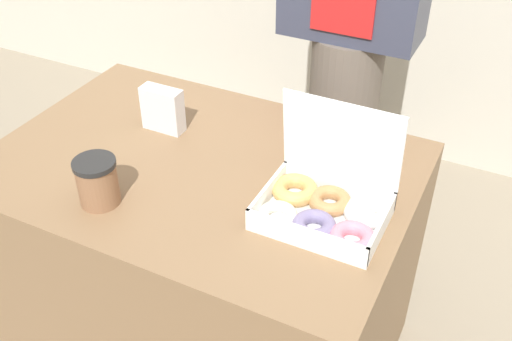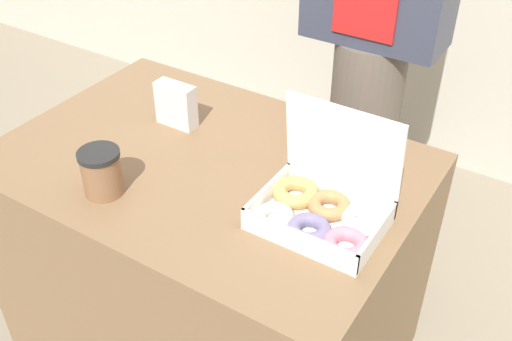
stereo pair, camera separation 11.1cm
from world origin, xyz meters
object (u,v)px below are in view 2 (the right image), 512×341
donut_box (323,209)px  coffee_cup (102,172)px  napkin_holder (176,105)px  person_customer (374,35)px

donut_box → coffee_cup: donut_box is taller
napkin_holder → person_customer: 0.67m
donut_box → coffee_cup: size_ratio=2.70×
coffee_cup → person_customer: person_customer is taller
donut_box → coffee_cup: (-0.49, -0.18, 0.02)m
person_customer → coffee_cup: bearing=-107.3°
napkin_holder → person_customer: size_ratio=0.08×
coffee_cup → napkin_holder: bearing=97.6°
donut_box → person_customer: bearing=105.5°
donut_box → napkin_holder: 0.55m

